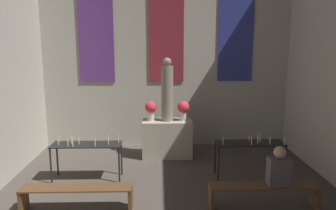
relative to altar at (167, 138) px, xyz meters
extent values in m
cube|color=#B2AD9E|center=(0.00, 0.98, 2.37)|extent=(6.88, 0.12, 5.67)
cube|color=#60337F|center=(-1.86, 0.90, 2.94)|extent=(0.93, 0.03, 3.18)
cube|color=maroon|center=(0.00, 0.90, 2.94)|extent=(0.93, 0.03, 3.18)
cube|color=navy|center=(1.86, 0.90, 2.94)|extent=(0.93, 0.03, 3.18)
cube|color=#ADA38E|center=(0.00, 0.00, 0.00)|extent=(1.24, 0.64, 0.93)
cylinder|color=gray|center=(0.00, 0.00, 1.14)|extent=(0.29, 0.29, 1.35)
sphere|color=gray|center=(0.00, 0.00, 1.92)|extent=(0.21, 0.21, 0.21)
cylinder|color=beige|center=(-0.40, 0.00, 0.59)|extent=(0.15, 0.15, 0.24)
sphere|color=#DB3342|center=(-0.40, 0.00, 0.81)|extent=(0.30, 0.30, 0.30)
cylinder|color=beige|center=(0.40, 0.00, 0.59)|extent=(0.15, 0.15, 0.24)
sphere|color=#DB3342|center=(0.40, 0.00, 0.81)|extent=(0.30, 0.30, 0.30)
cube|color=black|center=(-1.71, -1.39, 0.29)|extent=(1.44, 0.48, 0.02)
cylinder|color=black|center=(-2.41, -1.60, -0.09)|extent=(0.04, 0.04, 0.75)
cylinder|color=black|center=(-1.02, -1.60, -0.09)|extent=(0.04, 0.04, 0.75)
cylinder|color=black|center=(-2.41, -1.18, -0.09)|extent=(0.04, 0.04, 0.75)
cylinder|color=black|center=(-1.02, -1.18, -0.09)|extent=(0.04, 0.04, 0.75)
cylinder|color=silver|center=(-2.29, -1.43, 0.39)|extent=(0.02, 0.02, 0.17)
sphere|color=#F9CC4C|center=(-2.29, -1.43, 0.48)|extent=(0.02, 0.02, 0.02)
cylinder|color=silver|center=(-2.06, -1.53, 0.39)|extent=(0.02, 0.02, 0.17)
sphere|color=#F9CC4C|center=(-2.06, -1.53, 0.48)|extent=(0.02, 0.02, 0.02)
cylinder|color=silver|center=(-2.32, -1.22, 0.36)|extent=(0.02, 0.02, 0.10)
sphere|color=#F9CC4C|center=(-2.32, -1.22, 0.42)|extent=(0.02, 0.02, 0.02)
cylinder|color=silver|center=(-2.04, -1.34, 0.39)|extent=(0.02, 0.02, 0.17)
sphere|color=#F9CC4C|center=(-2.04, -1.34, 0.49)|extent=(0.02, 0.02, 0.02)
cylinder|color=silver|center=(-1.25, -1.44, 0.39)|extent=(0.02, 0.02, 0.17)
sphere|color=#F9CC4C|center=(-1.25, -1.44, 0.49)|extent=(0.02, 0.02, 0.02)
cylinder|color=silver|center=(-1.25, -1.44, 0.38)|extent=(0.02, 0.02, 0.16)
sphere|color=#F9CC4C|center=(-1.25, -1.44, 0.47)|extent=(0.02, 0.02, 0.02)
cylinder|color=silver|center=(-1.96, -1.54, 0.37)|extent=(0.02, 0.02, 0.12)
sphere|color=#F9CC4C|center=(-1.96, -1.54, 0.44)|extent=(0.02, 0.02, 0.02)
cylinder|color=silver|center=(-1.87, -1.40, 0.38)|extent=(0.02, 0.02, 0.16)
sphere|color=#F9CC4C|center=(-1.87, -1.40, 0.48)|extent=(0.02, 0.02, 0.02)
cylinder|color=silver|center=(-1.51, -1.54, 0.39)|extent=(0.02, 0.02, 0.18)
sphere|color=#F9CC4C|center=(-1.51, -1.54, 0.49)|extent=(0.02, 0.02, 0.02)
cylinder|color=silver|center=(-1.06, -1.28, 0.38)|extent=(0.02, 0.02, 0.16)
sphere|color=#F9CC4C|center=(-1.06, -1.28, 0.47)|extent=(0.02, 0.02, 0.02)
cylinder|color=silver|center=(-1.96, -1.55, 0.39)|extent=(0.02, 0.02, 0.18)
sphere|color=#F9CC4C|center=(-1.96, -1.55, 0.50)|extent=(0.02, 0.02, 0.02)
cube|color=black|center=(1.71, -1.39, 0.29)|extent=(1.44, 0.48, 0.02)
cylinder|color=black|center=(1.02, -1.60, -0.09)|extent=(0.04, 0.04, 0.75)
cylinder|color=black|center=(2.41, -1.60, -0.09)|extent=(0.04, 0.04, 0.75)
cylinder|color=black|center=(1.02, -1.18, -0.09)|extent=(0.04, 0.04, 0.75)
cylinder|color=black|center=(2.41, -1.18, -0.09)|extent=(0.04, 0.04, 0.75)
cylinder|color=silver|center=(1.12, -1.52, 0.38)|extent=(0.02, 0.02, 0.16)
sphere|color=#F9CC4C|center=(1.12, -1.52, 0.48)|extent=(0.02, 0.02, 0.02)
cylinder|color=silver|center=(2.11, -1.51, 0.37)|extent=(0.02, 0.02, 0.13)
sphere|color=#F9CC4C|center=(2.11, -1.51, 0.45)|extent=(0.02, 0.02, 0.02)
cylinder|color=silver|center=(1.93, -1.21, 0.39)|extent=(0.02, 0.02, 0.16)
sphere|color=#F9CC4C|center=(1.93, -1.21, 0.48)|extent=(0.02, 0.02, 0.02)
cylinder|color=silver|center=(1.70, -1.55, 0.39)|extent=(0.02, 0.02, 0.16)
sphere|color=#F9CC4C|center=(1.70, -1.55, 0.48)|extent=(0.02, 0.02, 0.02)
cylinder|color=silver|center=(1.73, -1.27, 0.36)|extent=(0.02, 0.02, 0.11)
sphere|color=#F9CC4C|center=(1.73, -1.27, 0.43)|extent=(0.02, 0.02, 0.02)
cylinder|color=silver|center=(1.95, -1.31, 0.39)|extent=(0.02, 0.02, 0.16)
sphere|color=#F9CC4C|center=(1.95, -1.31, 0.48)|extent=(0.02, 0.02, 0.02)
cylinder|color=silver|center=(1.86, -1.45, 0.35)|extent=(0.02, 0.02, 0.10)
sphere|color=#F9CC4C|center=(1.86, -1.45, 0.41)|extent=(0.02, 0.02, 0.02)
cylinder|color=silver|center=(1.97, -1.24, 0.37)|extent=(0.02, 0.02, 0.13)
sphere|color=#F9CC4C|center=(1.97, -1.24, 0.44)|extent=(0.02, 0.02, 0.02)
cylinder|color=silver|center=(2.38, -1.57, 0.38)|extent=(0.02, 0.02, 0.15)
sphere|color=#F9CC4C|center=(2.38, -1.57, 0.47)|extent=(0.02, 0.02, 0.02)
cylinder|color=silver|center=(2.15, -1.33, 0.36)|extent=(0.02, 0.02, 0.11)
sphere|color=#F9CC4C|center=(2.15, -1.33, 0.43)|extent=(0.02, 0.02, 0.02)
cylinder|color=silver|center=(1.76, -1.34, 0.36)|extent=(0.02, 0.02, 0.11)
sphere|color=#F9CC4C|center=(1.76, -1.34, 0.43)|extent=(0.02, 0.02, 0.02)
cube|color=brown|center=(-1.61, -2.73, -0.05)|extent=(1.88, 0.36, 0.03)
cube|color=brown|center=(-2.52, -2.73, -0.26)|extent=(0.06, 0.32, 0.41)
cube|color=brown|center=(-0.70, -2.73, -0.26)|extent=(0.06, 0.32, 0.41)
cube|color=brown|center=(1.61, -2.73, -0.05)|extent=(1.88, 0.36, 0.03)
cube|color=brown|center=(0.70, -2.73, -0.26)|extent=(0.06, 0.32, 0.41)
cube|color=brown|center=(2.52, -2.73, -0.26)|extent=(0.06, 0.32, 0.41)
cube|color=#564C56|center=(1.84, -2.73, 0.21)|extent=(0.36, 0.24, 0.48)
sphere|color=tan|center=(1.84, -2.73, 0.55)|extent=(0.21, 0.21, 0.21)
camera|label=1|loc=(-0.19, -7.97, 2.37)|focal=35.00mm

